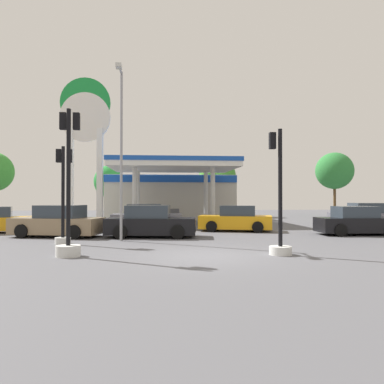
{
  "coord_description": "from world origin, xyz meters",
  "views": [
    {
      "loc": [
        -1.65,
        -12.78,
        1.97
      ],
      "look_at": [
        0.64,
        13.45,
        2.32
      ],
      "focal_mm": 35.85,
      "sensor_mm": 36.0,
      "label": 1
    }
  ],
  "objects": [
    {
      "name": "gas_station",
      "position": [
        -0.58,
        21.91,
        2.25
      ],
      "size": [
        11.26,
        14.07,
        4.68
      ],
      "color": "beige",
      "rests_on": "ground"
    },
    {
      "name": "car_4",
      "position": [
        11.69,
        10.76,
        0.72
      ],
      "size": [
        4.57,
        2.28,
        1.6
      ],
      "color": "black",
      "rests_on": "ground"
    },
    {
      "name": "traffic_signal_0",
      "position": [
        -4.63,
        0.25,
        1.47
      ],
      "size": [
        0.81,
        0.81,
        4.91
      ],
      "color": "silver",
      "rests_on": "ground"
    },
    {
      "name": "ground_plane",
      "position": [
        0.0,
        0.0,
        0.0
      ],
      "size": [
        90.0,
        90.0,
        0.0
      ],
      "primitive_type": "plane",
      "color": "#56565B",
      "rests_on": "ground"
    },
    {
      "name": "traffic_signal_1",
      "position": [
        -5.67,
        3.8,
        1.7
      ],
      "size": [
        0.65,
        0.68,
        4.11
      ],
      "color": "silver",
      "rests_on": "ground"
    },
    {
      "name": "tree_3",
      "position": [
        16.83,
        26.06,
        4.73
      ],
      "size": [
        3.91,
        3.91,
        6.67
      ],
      "color": "brown",
      "rests_on": "ground"
    },
    {
      "name": "tree_2",
      "position": [
        4.35,
        26.04,
        4.14
      ],
      "size": [
        3.76,
        3.76,
        5.98
      ],
      "color": "brown",
      "rests_on": "ground"
    },
    {
      "name": "car_2",
      "position": [
        -6.63,
        6.75,
        0.71
      ],
      "size": [
        4.69,
        2.87,
        1.57
      ],
      "color": "black",
      "rests_on": "ground"
    },
    {
      "name": "traffic_signal_2",
      "position": [
        2.46,
        -0.01,
        1.2
      ],
      "size": [
        0.77,
        0.77,
        4.3
      ],
      "color": "silver",
      "rests_on": "ground"
    },
    {
      "name": "car_5",
      "position": [
        -2.4,
        11.16,
        0.7
      ],
      "size": [
        4.34,
        2.06,
        1.54
      ],
      "color": "black",
      "rests_on": "ground"
    },
    {
      "name": "tree_1",
      "position": [
        -6.66,
        26.47,
        3.55
      ],
      "size": [
        3.0,
        3.0,
        5.17
      ],
      "color": "brown",
      "rests_on": "ground"
    },
    {
      "name": "car_0",
      "position": [
        8.7,
        6.41,
        0.67
      ],
      "size": [
        4.23,
        2.04,
        1.49
      ],
      "color": "black",
      "rests_on": "ground"
    },
    {
      "name": "station_pole_sign",
      "position": [
        -6.96,
        15.46,
        6.63
      ],
      "size": [
        3.59,
        0.56,
        10.64
      ],
      "color": "white",
      "rests_on": "ground"
    },
    {
      "name": "corner_streetlamp",
      "position": [
        -3.33,
        4.47,
        4.54
      ],
      "size": [
        0.24,
        1.48,
        7.64
      ],
      "color": "gray",
      "rests_on": "ground"
    },
    {
      "name": "car_6",
      "position": [
        -2.03,
        6.2,
        0.71
      ],
      "size": [
        4.53,
        2.36,
        1.56
      ],
      "color": "black",
      "rests_on": "ground"
    },
    {
      "name": "car_1",
      "position": [
        2.81,
        9.11,
        0.67
      ],
      "size": [
        4.45,
        2.74,
        1.49
      ],
      "color": "black",
      "rests_on": "ground"
    }
  ]
}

